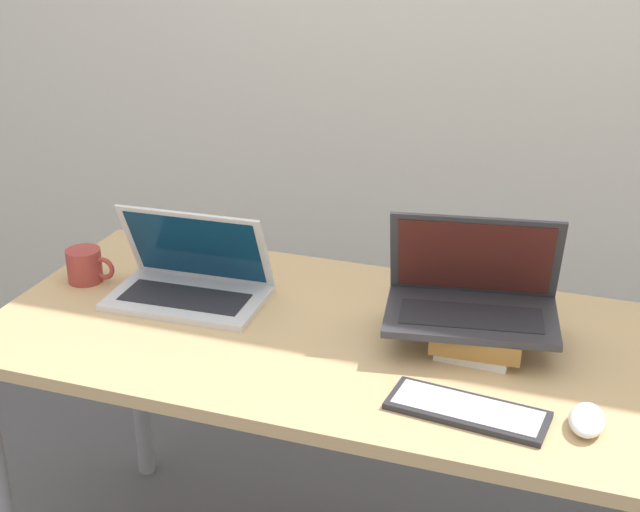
# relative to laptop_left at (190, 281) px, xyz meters

# --- Properties ---
(wall_back) EXTENTS (8.00, 0.05, 2.70)m
(wall_back) POSITION_rel_laptop_left_xyz_m (0.42, 0.92, 0.53)
(wall_back) COLOR silver
(wall_back) RESTS_ON ground_plane
(desk) EXTENTS (1.62, 0.75, 0.78)m
(desk) POSITION_rel_laptop_left_xyz_m (0.42, -0.05, -0.13)
(desk) COLOR tan
(desk) RESTS_ON ground_plane
(laptop_left) EXTENTS (0.37, 0.24, 0.22)m
(laptop_left) POSITION_rel_laptop_left_xyz_m (0.00, 0.00, 0.00)
(laptop_left) COLOR silver
(laptop_left) RESTS_ON desk
(book_stack) EXTENTS (0.20, 0.24, 0.06)m
(book_stack) POSITION_rel_laptop_left_xyz_m (0.69, -0.00, -0.01)
(book_stack) COLOR white
(book_stack) RESTS_ON desk
(laptop_on_books) EXTENTS (0.40, 0.28, 0.22)m
(laptop_on_books) POSITION_rel_laptop_left_xyz_m (0.67, 0.01, 0.06)
(laptop_on_books) COLOR #333338
(laptop_on_books) RESTS_ON book_stack
(wireless_keyboard) EXTENTS (0.31, 0.14, 0.01)m
(wireless_keyboard) POSITION_rel_laptop_left_xyz_m (0.72, -0.27, -0.04)
(wireless_keyboard) COLOR #28282D
(wireless_keyboard) RESTS_ON desk
(mouse) EXTENTS (0.07, 0.11, 0.03)m
(mouse) POSITION_rel_laptop_left_xyz_m (0.93, -0.25, -0.03)
(mouse) COLOR white
(mouse) RESTS_ON desk
(mug) EXTENTS (0.13, 0.09, 0.08)m
(mug) POSITION_rel_laptop_left_xyz_m (-0.29, -0.00, -0.00)
(mug) COLOR #9E3833
(mug) RESTS_ON desk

